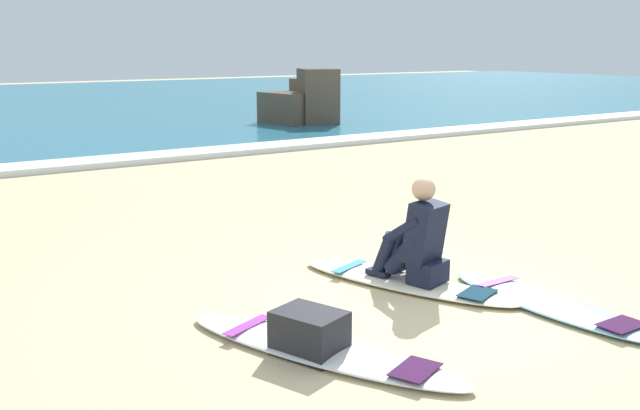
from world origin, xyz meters
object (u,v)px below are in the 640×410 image
surfer_seated (417,241)px  surfboard_spare_near (320,349)px  surfboard_main (406,282)px  beach_bag (309,333)px  surfboard_spare_far (550,304)px

surfer_seated → surfboard_spare_near: size_ratio=0.40×
surfboard_main → beach_bag: size_ratio=4.66×
surfer_seated → surfboard_spare_far: (0.58, -1.02, -0.40)m
beach_bag → surfboard_spare_far: bearing=-8.5°
surfboard_spare_far → surfer_seated: bearing=119.7°
surfboard_main → surfboard_spare_near: same height
surfboard_main → beach_bag: beach_bag is taller
surfboard_spare_near → surfboard_spare_far: (2.11, -0.29, 0.00)m
surfboard_main → surfer_seated: (0.05, -0.09, 0.40)m
surfboard_main → surfer_seated: 0.41m
surfer_seated → surfboard_spare_far: size_ratio=0.45×
surfboard_main → beach_bag: 1.75m
surfboard_main → surfboard_spare_far: same height
surfboard_spare_near → beach_bag: bearing=152.6°
surfboard_main → surfboard_spare_far: bearing=-60.6°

